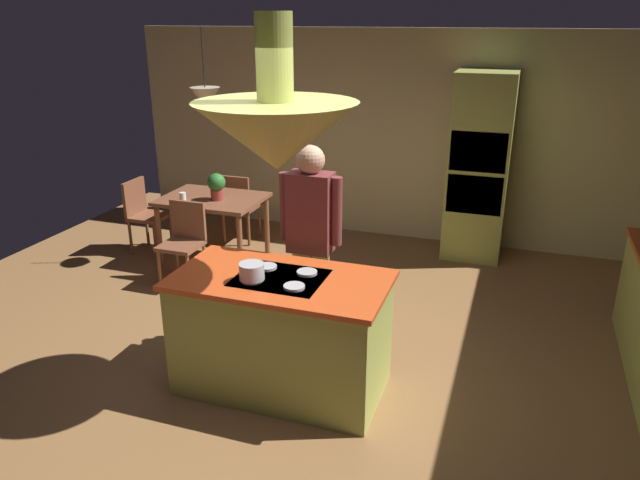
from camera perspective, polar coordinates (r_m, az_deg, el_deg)
ground at (r=4.95m, az=-2.66°, el=-12.35°), size 8.16×8.16×0.00m
wall_back at (r=7.60m, az=6.86°, el=9.74°), size 6.80×0.10×2.55m
kitchen_island at (r=4.55m, az=-3.69°, el=-8.77°), size 1.58×0.85×0.93m
oven_tower at (r=7.10m, az=14.82°, el=6.66°), size 0.66×0.62×2.12m
dining_table at (r=6.91m, az=-10.16°, el=3.19°), size 1.12×0.83×0.76m
person_at_island at (r=4.91m, az=-0.89°, el=0.57°), size 0.53×0.23×1.74m
range_hood at (r=4.03m, az=-4.18°, el=10.19°), size 1.10×1.10×1.00m
pendant_light_over_table at (r=6.66m, az=-10.82°, el=13.12°), size 0.32×0.32×0.82m
chair_facing_island at (r=6.44m, az=-12.77°, el=0.25°), size 0.40×0.40×0.87m
chair_by_back_wall at (r=7.49m, az=-7.76°, el=3.47°), size 0.40×0.40×0.87m
chair_at_corner at (r=7.45m, az=-16.45°, el=2.68°), size 0.40×0.40×0.87m
potted_plant_on_table at (r=6.74m, az=-9.80°, el=5.16°), size 0.20×0.20×0.30m
cup_on_table at (r=6.82m, az=-12.90°, el=4.05°), size 0.07×0.07×0.09m
cooking_pot_on_cooktop at (r=4.27m, az=-6.50°, el=-2.98°), size 0.18×0.18×0.12m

